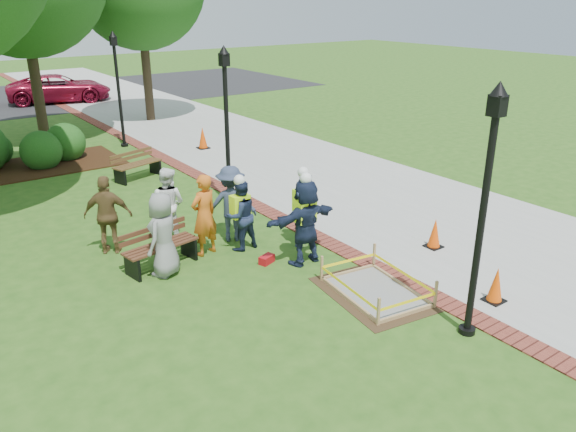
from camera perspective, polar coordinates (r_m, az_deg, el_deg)
ground at (r=11.31m, az=1.53°, el=-7.07°), size 100.00×100.00×0.00m
sidewalk at (r=21.71m, az=-4.07°, el=6.96°), size 6.00×60.00×0.02m
brick_edging at (r=20.24m, az=-11.92°, el=5.50°), size 0.50×60.00×0.03m
mulch_bed at (r=20.81m, az=-26.24°, el=4.19°), size 7.00×3.00×0.05m
parking_lot at (r=35.81m, az=-26.25°, el=10.56°), size 36.00×12.00×0.01m
wet_concrete_pad at (r=11.04m, az=8.92°, el=-6.72°), size 2.00×2.51×0.55m
bench_near at (r=12.23m, az=-12.75°, el=-3.89°), size 1.68×0.80×0.88m
bench_far at (r=18.40m, az=-15.00°, el=4.50°), size 1.68×0.97×0.87m
cone_front at (r=11.28m, az=20.37°, el=-6.65°), size 0.36×0.36×0.71m
cone_back at (r=13.23m, az=14.66°, el=-1.77°), size 0.36×0.36×0.71m
cone_far at (r=21.64m, az=-8.65°, el=7.80°), size 0.42×0.42×0.83m
toolbox at (r=12.18m, az=-2.18°, el=-4.42°), size 0.40×0.30×0.18m
lamp_near at (r=9.27m, az=19.37°, el=1.87°), size 0.28×0.28×4.26m
lamp_mid at (r=15.10m, az=-6.28°, el=10.14°), size 0.28×0.28×4.26m
lamp_far at (r=22.31m, az=-16.92°, el=12.98°), size 0.28×0.28×4.26m
shrub_c at (r=20.78m, az=-23.55°, el=4.53°), size 1.36×1.36×1.36m
shrub_d at (r=21.57m, az=-21.49°, el=5.40°), size 1.39×1.39×1.39m
casual_person_a at (r=11.66m, az=-12.56°, el=-1.87°), size 0.67×0.63×1.77m
casual_person_b at (r=12.42m, az=-8.51°, el=0.08°), size 0.67×0.51×1.85m
casual_person_c at (r=13.40m, az=-12.10°, el=1.20°), size 0.62×0.67×1.75m
casual_person_d at (r=12.99m, az=-17.81°, el=0.08°), size 0.68×0.62×1.79m
casual_person_e at (r=13.11m, az=-5.80°, el=1.25°), size 0.69×0.60×1.80m
hivis_worker_a at (r=11.86m, az=1.78°, el=-0.35°), size 0.61×0.40×2.03m
hivis_worker_b at (r=12.74m, az=1.50°, el=0.91°), size 0.66×0.59×1.88m
hivis_worker_c at (r=12.60m, az=-4.87°, el=0.35°), size 0.54×0.36×1.77m
parked_car_c at (r=33.93m, az=-22.04°, el=10.70°), size 3.29×5.31×1.61m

